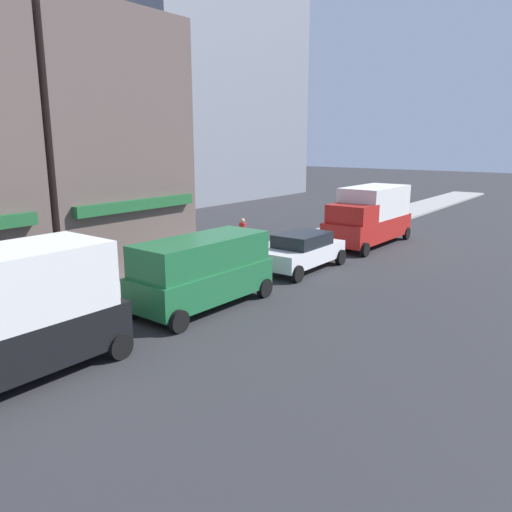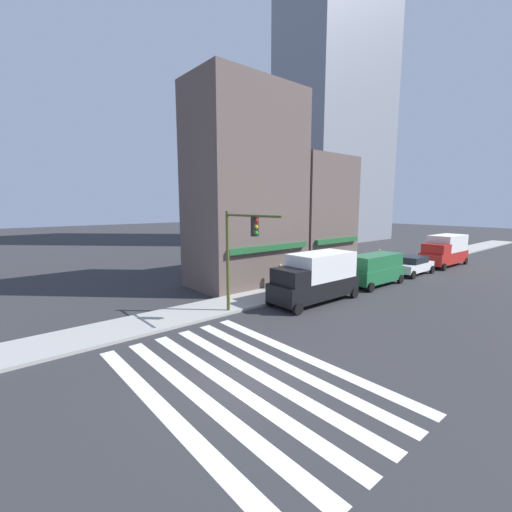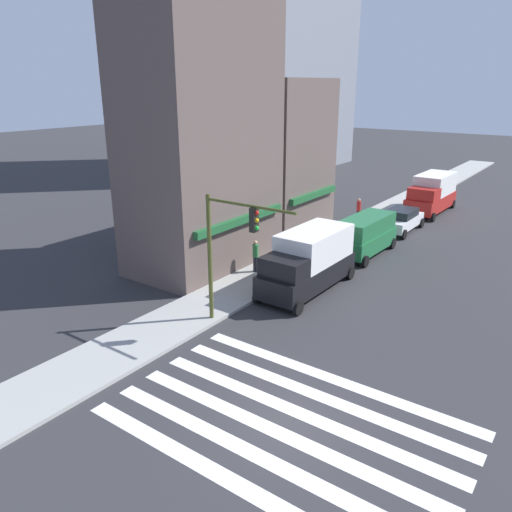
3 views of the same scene
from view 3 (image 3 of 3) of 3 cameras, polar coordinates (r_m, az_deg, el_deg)
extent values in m
plane|color=#2D2D30|center=(16.30, 3.51, -18.34)|extent=(200.00, 200.00, 0.00)
cube|color=#9E9E99|center=(20.53, -14.76, -10.16)|extent=(120.00, 3.00, 0.15)
cube|color=silver|center=(14.47, -3.31, -24.10)|extent=(0.56, 10.80, 0.01)
cube|color=silver|center=(15.16, -0.32, -21.66)|extent=(0.56, 10.80, 0.01)
cube|color=silver|center=(15.91, 2.31, -19.39)|extent=(0.56, 10.80, 0.01)
cube|color=silver|center=(16.70, 4.63, -17.31)|extent=(0.56, 10.80, 0.01)
cube|color=silver|center=(17.54, 6.70, -15.39)|extent=(0.56, 10.80, 0.01)
cube|color=silver|center=(18.41, 8.53, -13.63)|extent=(0.56, 10.80, 0.01)
cube|color=brown|center=(27.52, -6.29, 13.58)|extent=(8.56, 5.00, 14.56)
cube|color=#1E592D|center=(26.62, -1.67, 4.11)|extent=(7.27, 0.30, 0.40)
cube|color=brown|center=(33.98, 2.79, 11.02)|extent=(6.53, 5.00, 10.21)
cube|color=#1E592D|center=(33.01, 6.62, 6.96)|extent=(5.55, 0.30, 0.40)
cylinder|color=#474C1E|center=(21.16, -5.29, -0.45)|extent=(0.18, 0.18, 5.67)
cylinder|color=#474C1E|center=(19.15, -0.75, 5.76)|extent=(0.12, 4.19, 0.12)
cube|color=black|center=(19.16, -0.24, 4.15)|extent=(0.32, 0.24, 0.95)
sphere|color=red|center=(19.01, 0.08, 4.94)|extent=(0.18, 0.18, 0.18)
sphere|color=#EAAD14|center=(19.09, 0.08, 4.07)|extent=(0.18, 0.18, 0.18)
sphere|color=green|center=(19.17, 0.08, 3.21)|extent=(0.18, 0.18, 0.18)
cube|color=black|center=(25.06, 5.88, -2.04)|extent=(6.23, 2.28, 1.10)
cube|color=silver|center=(25.12, 6.69, 1.25)|extent=(4.37, 2.26, 1.60)
cube|color=black|center=(23.10, 3.49, -1.19)|extent=(1.76, 2.11, 0.90)
cylinder|color=black|center=(23.70, 0.25, -4.65)|extent=(0.68, 0.22, 0.68)
cylinder|color=black|center=(22.62, 4.82, -5.95)|extent=(0.68, 0.22, 0.68)
cylinder|color=black|center=(27.95, 6.65, -0.99)|extent=(0.68, 0.22, 0.68)
cylinder|color=black|center=(27.04, 10.72, -1.92)|extent=(0.68, 0.22, 0.68)
cube|color=#1E6638|center=(30.97, 12.30, 1.69)|extent=(5.05, 2.13, 1.00)
cube|color=#1E6638|center=(30.69, 12.44, 3.47)|extent=(4.80, 1.96, 1.00)
cylinder|color=black|center=(29.70, 8.84, 0.14)|extent=(0.68, 0.22, 0.68)
cylinder|color=black|center=(28.92, 12.36, -0.62)|extent=(0.68, 0.22, 0.68)
cylinder|color=black|center=(33.33, 12.13, 2.04)|extent=(0.68, 0.22, 0.68)
cylinder|color=black|center=(32.64, 15.33, 1.42)|extent=(0.68, 0.22, 0.68)
cube|color=white|center=(36.58, 16.23, 3.80)|extent=(4.40, 1.81, 0.70)
cube|color=black|center=(36.43, 16.32, 4.75)|extent=(2.42, 1.66, 0.55)
cylinder|color=black|center=(35.34, 13.81, 2.90)|extent=(0.68, 0.22, 0.68)
cylinder|color=black|center=(34.76, 16.54, 2.38)|extent=(0.68, 0.22, 0.68)
cylinder|color=black|center=(38.59, 15.85, 4.08)|extent=(0.68, 0.22, 0.68)
cylinder|color=black|center=(38.05, 18.38, 3.61)|extent=(0.68, 0.22, 0.68)
cube|color=#B21E19|center=(42.64, 19.31, 5.88)|extent=(6.25, 2.34, 1.10)
cube|color=silver|center=(42.96, 19.76, 7.77)|extent=(4.39, 2.30, 1.60)
cube|color=#B21E19|center=(40.57, 18.64, 6.77)|extent=(1.78, 2.13, 0.90)
cylinder|color=black|center=(40.58, 16.62, 4.72)|extent=(0.68, 0.22, 0.68)
cylinder|color=black|center=(39.95, 19.59, 4.19)|extent=(0.68, 0.22, 0.68)
cylinder|color=black|center=(45.58, 18.93, 6.02)|extent=(0.68, 0.22, 0.68)
cylinder|color=black|center=(45.03, 21.59, 5.56)|extent=(0.68, 0.22, 0.68)
cylinder|color=#23232D|center=(37.77, 11.59, 4.47)|extent=(0.26, 0.26, 0.85)
cylinder|color=red|center=(37.58, 11.67, 5.61)|extent=(0.32, 0.32, 0.70)
sphere|color=tan|center=(37.48, 11.72, 6.29)|extent=(0.22, 0.22, 0.22)
cylinder|color=#23232D|center=(27.16, -0.06, -0.94)|extent=(0.26, 0.26, 0.85)
cylinder|color=#2D7A3D|center=(26.90, -0.06, 0.61)|extent=(0.32, 0.32, 0.70)
sphere|color=tan|center=(26.76, -0.06, 1.55)|extent=(0.22, 0.22, 0.22)
camera|label=1|loc=(16.42, 32.14, 0.11)|focal=35.00mm
camera|label=2|loc=(6.05, 50.16, -29.35)|focal=24.00mm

